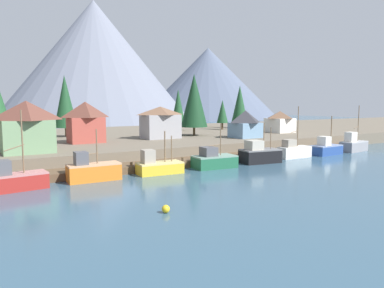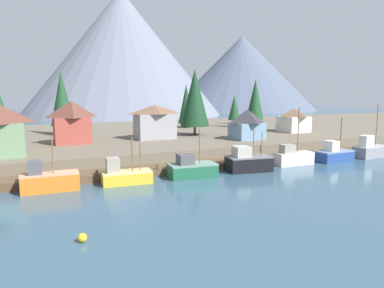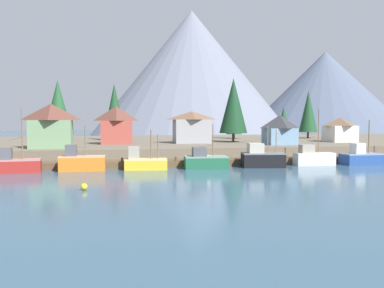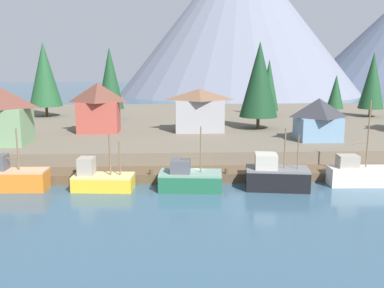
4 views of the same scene
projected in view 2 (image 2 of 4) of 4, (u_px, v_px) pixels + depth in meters
ground_plane at (142, 155)px, 67.94m from camera, size 400.00×400.00×1.00m
dock at (180, 168)px, 51.63m from camera, size 80.00×4.00×1.60m
shoreline_bank at (126, 138)px, 78.46m from camera, size 400.00×56.00×2.50m
mountain_west_peak at (122, 54)px, 174.00m from camera, size 94.78×94.78×58.66m
mountain_central_peak at (242, 73)px, 226.61m from camera, size 91.36×91.36×45.33m
fishing_boat_orange at (49, 180)px, 41.10m from camera, size 6.33×2.59×6.29m
fishing_boat_yellow at (125, 175)px, 44.51m from camera, size 6.21×3.16×5.69m
fishing_boat_green at (191, 169)px, 47.92m from camera, size 6.51×3.72×6.47m
fishing_boat_black at (248, 162)px, 51.41m from camera, size 6.65×4.02×6.30m
fishing_boat_white at (293, 157)px, 55.90m from camera, size 6.32×2.39×8.90m
fishing_boat_blue at (334, 154)px, 58.82m from camera, size 6.38×3.24×7.08m
fishing_boat_grey at (370, 150)px, 62.26m from camera, size 6.48×3.23×9.01m
house_red at (72, 122)px, 61.01m from camera, size 6.11×4.44×7.20m
house_blue at (247, 124)px, 66.73m from camera, size 5.61×5.05×5.52m
house_grey at (155, 122)px, 67.32m from camera, size 7.38×4.90×6.30m
house_white at (293, 120)px, 79.05m from camera, size 5.68×5.70×5.08m
conifer_near_right at (186, 104)px, 88.28m from camera, size 3.87×3.87×10.59m
conifer_mid_left at (195, 98)px, 72.32m from camera, size 5.80×5.80×13.20m
conifer_mid_right at (234, 108)px, 89.71m from camera, size 3.02×3.02×7.86m
conifer_back_left at (255, 99)px, 94.24m from camera, size 4.57×4.57×11.94m
conifer_back_right at (62, 99)px, 72.94m from camera, size 4.60×4.60×12.72m
channel_buoy at (82, 238)px, 27.24m from camera, size 0.70×0.70×0.70m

